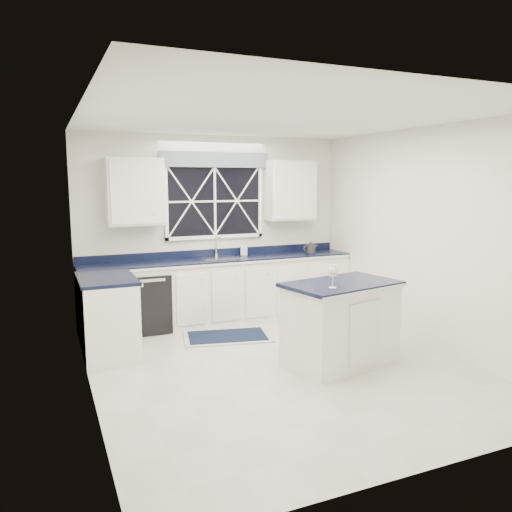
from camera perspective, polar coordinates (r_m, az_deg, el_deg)
name	(u,v)px	position (r m, az deg, el deg)	size (l,w,h in m)	color
ground	(280,366)	(5.71, 2.75, -12.43)	(4.50, 4.50, 0.00)	#AFAFAA
back_wall	(214,228)	(7.45, -4.80, 3.19)	(4.00, 0.10, 2.70)	silver
base_cabinets	(203,296)	(7.06, -6.06, -4.54)	(3.99, 1.60, 0.90)	silver
countertop	(221,260)	(7.22, -4.00, -0.41)	(3.98, 0.64, 0.04)	black
dishwasher	(146,301)	(7.05, -12.46, -5.06)	(0.60, 0.58, 0.82)	black
window	(215,196)	(7.38, -4.73, 6.88)	(1.65, 0.09, 1.26)	black
upper_cabinets	(217,191)	(7.26, -4.43, 7.40)	(3.10, 0.34, 0.90)	silver
faucet	(217,246)	(7.38, -4.52, 1.18)	(0.05, 0.20, 0.30)	#B9B9BB
island	(341,323)	(5.71, 9.65, -7.56)	(1.38, 1.00, 0.94)	silver
rug	(227,336)	(6.69, -3.30, -9.15)	(1.26, 0.92, 0.02)	#A2A39E
kettle	(311,248)	(7.79, 6.27, 0.97)	(0.25, 0.15, 0.17)	#323234
wine_glass	(333,272)	(5.26, 8.78, -1.82)	(0.10, 0.10, 0.25)	silver
soap_bottle	(244,248)	(7.52, -1.41, 0.95)	(0.10, 0.10, 0.22)	silver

